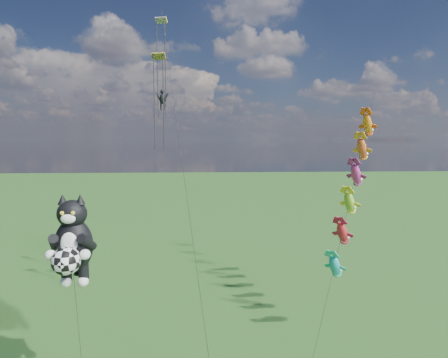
{
  "coord_description": "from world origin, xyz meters",
  "views": [
    {
      "loc": [
        8.16,
        -24.26,
        15.1
      ],
      "look_at": [
        9.96,
        7.06,
        11.82
      ],
      "focal_mm": 30.0,
      "sensor_mm": 36.0,
      "label": 1
    }
  ],
  "objects": [
    {
      "name": "parafoil_rig",
      "position": [
        4.77,
        8.85,
        19.3
      ],
      "size": [
        5.13,
        16.97,
        26.99
      ],
      "rotation": [
        0.0,
        0.0,
        0.35
      ],
      "color": "brown",
      "rests_on": "ground"
    },
    {
      "name": "cat_kite_rig",
      "position": [
        0.43,
        -2.21,
        9.09
      ],
      "size": [
        2.84,
        4.18,
        11.92
      ],
      "rotation": [
        0.0,
        0.0,
        0.43
      ],
      "color": "brown",
      "rests_on": "ground"
    },
    {
      "name": "fish_windsock_rig",
      "position": [
        20.78,
        6.31,
        11.04
      ],
      "size": [
        9.7,
        12.82,
        19.67
      ],
      "rotation": [
        0.0,
        0.0,
        -0.32
      ],
      "color": "brown",
      "rests_on": "ground"
    }
  ]
}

